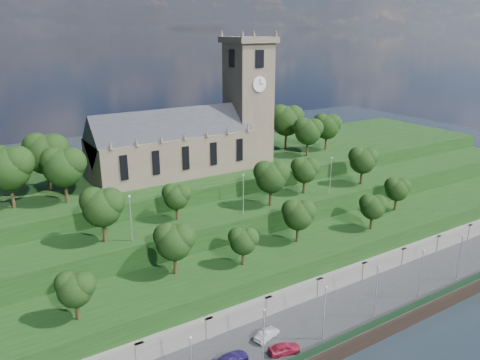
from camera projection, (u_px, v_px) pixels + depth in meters
ground at (345, 356)px, 63.95m from camera, size 320.00×320.00×0.00m
promenade at (316, 327)px, 68.47m from camera, size 160.00×12.00×2.00m
quay_wall at (346, 350)px, 63.57m from camera, size 160.00×0.50×2.20m
fence at (343, 338)px, 63.63m from camera, size 160.00×0.10×1.20m
retaining_wall at (292, 300)px, 72.82m from camera, size 160.00×2.10×5.00m
embankment_lower at (269, 275)px, 77.21m from camera, size 160.00×12.00×8.00m
embankment_upper at (234, 240)px, 85.45m from camera, size 160.00×10.00×12.00m
hilltop at (184, 198)px, 101.89m from camera, size 160.00×32.00×15.00m
church at (193, 134)px, 94.44m from camera, size 38.60×12.35×27.60m
trees_lower at (272, 224)px, 75.02m from camera, size 68.26×8.90×8.01m
trees_upper at (251, 179)px, 82.53m from camera, size 59.29×7.95×8.64m
trees_hilltop at (180, 140)px, 91.91m from camera, size 76.06×16.78×10.72m
lamp_posts_promenade at (325, 309)px, 62.86m from camera, size 60.36×0.36×8.31m
lamp_posts_upper at (243, 191)px, 79.87m from camera, size 40.36×0.36×7.35m
car_left at (284, 348)px, 61.38m from camera, size 4.55×2.65×1.45m
car_middle at (267, 334)px, 64.30m from camera, size 4.26×2.44×1.33m
car_right at (231, 359)px, 59.42m from camera, size 5.03×2.40×1.41m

